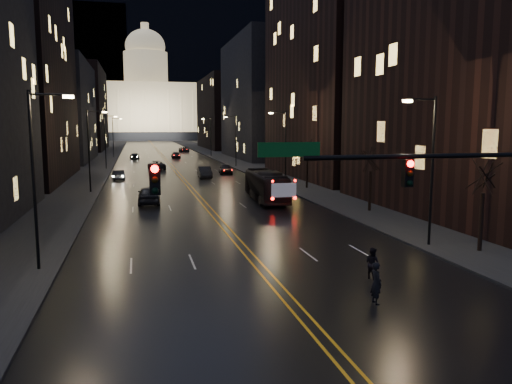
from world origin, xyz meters
TOP-DOWN VIEW (x-y plane):
  - ground at (0.00, 0.00)m, footprint 900.00×900.00m
  - road at (0.00, 130.00)m, footprint 20.00×320.00m
  - sidewalk_left at (-14.00, 130.00)m, footprint 8.00×320.00m
  - sidewalk_right at (14.00, 130.00)m, footprint 8.00×320.00m
  - center_line at (0.00, 130.00)m, footprint 0.62×320.00m
  - building_left_mid at (-21.00, 54.00)m, footprint 12.00×30.00m
  - building_left_far at (-21.00, 92.00)m, footprint 12.00×34.00m
  - building_left_dist at (-21.00, 140.00)m, footprint 12.00×40.00m
  - building_right_near at (21.00, 20.00)m, footprint 12.00×26.00m
  - building_right_tall at (21.00, 50.00)m, footprint 12.00×30.00m
  - building_right_mid at (21.00, 92.00)m, footprint 12.00×34.00m
  - building_right_dist at (21.00, 140.00)m, footprint 12.00×40.00m
  - mountain_ridge at (40.00, 380.00)m, footprint 520.00×60.00m
  - capitol at (0.00, 250.00)m, footprint 90.00×50.00m
  - traffic_signal at (5.91, -0.00)m, footprint 17.29×0.45m
  - streetlamp_right_near at (10.81, 10.00)m, footprint 2.13×0.25m
  - streetlamp_left_near at (-10.81, 10.00)m, footprint 2.13×0.25m
  - streetlamp_right_mid at (10.81, 40.00)m, footprint 2.13×0.25m
  - streetlamp_left_mid at (-10.81, 40.00)m, footprint 2.13×0.25m
  - streetlamp_right_far at (10.81, 70.00)m, footprint 2.13×0.25m
  - streetlamp_left_far at (-10.81, 70.00)m, footprint 2.13×0.25m
  - streetlamp_right_dist at (10.81, 100.00)m, footprint 2.13×0.25m
  - streetlamp_left_dist at (-10.81, 100.00)m, footprint 2.13×0.25m
  - tree_right_near at (13.00, 8.00)m, footprint 2.40×2.40m
  - tree_right_mid at (13.00, 22.00)m, footprint 2.40×2.40m
  - tree_right_far at (13.00, 38.00)m, footprint 2.40×2.40m
  - bus at (6.14, 30.34)m, footprint 3.03×10.67m
  - oncoming_car_a at (-5.03, 30.97)m, footprint 2.13×5.07m
  - oncoming_car_b at (-8.50, 52.99)m, footprint 1.88×4.16m
  - oncoming_car_c at (-2.86, 67.98)m, footprint 3.02×5.45m
  - oncoming_car_d at (-6.46, 94.75)m, footprint 2.17×4.68m
  - receding_car_a at (3.13, 52.73)m, footprint 1.80×4.87m
  - receding_car_b at (6.99, 57.89)m, footprint 2.31×4.79m
  - receding_car_c at (2.50, 95.70)m, footprint 1.93×4.63m
  - receding_car_d at (6.70, 121.50)m, footprint 2.66×5.22m
  - pedestrian_a at (3.37, 1.85)m, footprint 0.43×0.65m
  - pedestrian_b at (4.77, 5.00)m, footprint 0.66×0.85m

SIDE VIEW (x-z plane):
  - ground at x=0.00m, z-range 0.00..0.00m
  - road at x=0.00m, z-range 0.00..0.02m
  - center_line at x=0.00m, z-range 0.02..0.03m
  - sidewalk_left at x=-14.00m, z-range 0.00..0.16m
  - sidewalk_right at x=14.00m, z-range 0.00..0.16m
  - oncoming_car_d at x=-6.46m, z-range 0.00..1.32m
  - oncoming_car_b at x=-8.50m, z-range 0.00..1.32m
  - receding_car_c at x=2.50m, z-range 0.00..1.34m
  - receding_car_d at x=6.70m, z-range 0.00..1.41m
  - oncoming_car_c at x=-2.86m, z-range 0.00..1.44m
  - pedestrian_b at x=4.77m, z-range 0.00..1.54m
  - receding_car_b at x=6.99m, z-range 0.00..1.58m
  - receding_car_a at x=3.13m, z-range 0.00..1.59m
  - oncoming_car_a at x=-5.03m, z-range 0.00..1.71m
  - pedestrian_a at x=3.37m, z-range 0.00..1.78m
  - bus at x=6.14m, z-range 0.00..2.94m
  - tree_right_near at x=13.00m, z-range 1.20..7.85m
  - tree_right_mid at x=13.00m, z-range 1.20..7.85m
  - tree_right_far at x=13.00m, z-range 1.20..7.85m
  - streetlamp_right_near at x=10.81m, z-range 0.58..9.58m
  - streetlamp_left_near at x=-10.81m, z-range 0.58..9.58m
  - streetlamp_right_mid at x=10.81m, z-range 0.58..9.58m
  - streetlamp_left_mid at x=-10.81m, z-range 0.58..9.58m
  - streetlamp_right_far at x=10.81m, z-range 0.58..9.58m
  - streetlamp_left_far at x=-10.81m, z-range 0.58..9.58m
  - streetlamp_right_dist at x=10.81m, z-range 0.58..9.58m
  - streetlamp_left_dist at x=-10.81m, z-range 0.58..9.58m
  - traffic_signal at x=5.91m, z-range 1.60..8.60m
  - building_left_far at x=-21.00m, z-range 0.00..20.00m
  - building_right_dist at x=21.00m, z-range 0.00..22.00m
  - building_left_dist at x=-21.00m, z-range 0.00..24.00m
  - building_right_near at x=21.00m, z-range 0.00..24.00m
  - building_right_mid at x=21.00m, z-range 0.00..26.00m
  - building_left_mid at x=-21.00m, z-range 0.00..28.00m
  - capitol at x=0.00m, z-range -12.10..46.40m
  - building_right_tall at x=21.00m, z-range 0.00..38.00m
  - mountain_ridge at x=40.00m, z-range 0.00..130.00m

